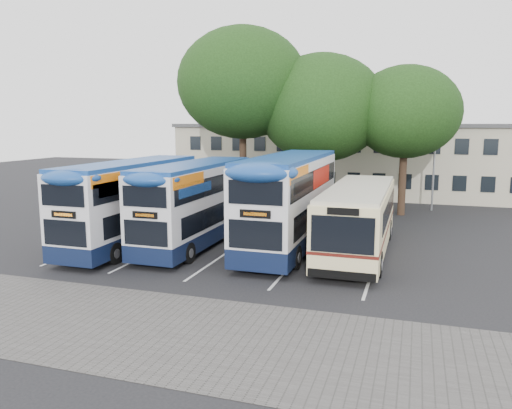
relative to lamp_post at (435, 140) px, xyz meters
The scene contains 12 objects.
ground 21.46m from the lamp_post, 106.72° to the right, with size 120.00×120.00×0.00m, color black.
paving_strip 26.71m from the lamp_post, 107.76° to the right, with size 40.00×6.00×0.01m, color #595654.
bay_lines 18.57m from the lamp_post, 123.08° to the right, with size 14.12×11.00×0.01m.
depot_building 9.43m from the lamp_post, 130.53° to the left, with size 32.40×8.40×6.20m.
lamp_post is the anchor object (origin of this frame).
tree_left 14.21m from the lamp_post, 163.52° to the right, with size 9.17×9.17×12.92m.
tree_mid 8.45m from the lamp_post, 159.95° to the right, with size 8.80×8.80×11.02m.
tree_right 3.77m from the lamp_post, 129.03° to the right, with size 7.26×7.26×10.07m.
bus_dd_left 21.85m from the lamp_post, 133.57° to the right, with size 2.52×10.39×4.33m.
bus_dd_mid 19.03m from the lamp_post, 128.88° to the right, with size 2.47×10.18×4.24m.
bus_dd_right 15.71m from the lamp_post, 117.34° to the right, with size 2.71×11.19×4.66m.
bus_single 14.57m from the lamp_post, 105.13° to the right, with size 2.79×10.95×3.27m.
Camera 1 is at (4.84, -17.77, 6.21)m, focal length 35.00 mm.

